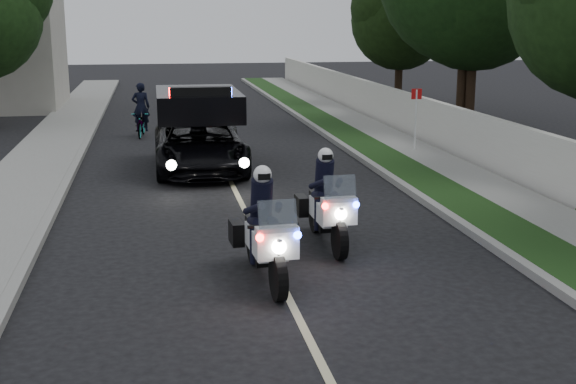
# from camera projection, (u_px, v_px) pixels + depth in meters

# --- Properties ---
(ground) EXTENTS (120.00, 120.00, 0.00)m
(ground) POSITION_uv_depth(u_px,v_px,m) (286.00, 294.00, 11.58)
(ground) COLOR black
(ground) RESTS_ON ground
(curb_right) EXTENTS (0.20, 60.00, 0.15)m
(curb_right) POSITION_uv_depth(u_px,v_px,m) (366.00, 161.00, 21.86)
(curb_right) COLOR gray
(curb_right) RESTS_ON ground
(grass_verge) EXTENTS (1.20, 60.00, 0.16)m
(grass_verge) POSITION_uv_depth(u_px,v_px,m) (389.00, 160.00, 21.98)
(grass_verge) COLOR #193814
(grass_verge) RESTS_ON ground
(sidewalk_right) EXTENTS (1.40, 60.00, 0.16)m
(sidewalk_right) POSITION_uv_depth(u_px,v_px,m) (432.00, 159.00, 22.21)
(sidewalk_right) COLOR gray
(sidewalk_right) RESTS_ON ground
(property_wall) EXTENTS (0.22, 60.00, 1.50)m
(property_wall) POSITION_uv_depth(u_px,v_px,m) (465.00, 135.00, 22.23)
(property_wall) COLOR beige
(property_wall) RESTS_ON ground
(curb_left) EXTENTS (0.20, 60.00, 0.15)m
(curb_left) POSITION_uv_depth(u_px,v_px,m) (73.00, 171.00, 20.45)
(curb_left) COLOR gray
(curb_left) RESTS_ON ground
(sidewalk_left) EXTENTS (2.00, 60.00, 0.16)m
(sidewalk_left) POSITION_uv_depth(u_px,v_px,m) (30.00, 172.00, 20.26)
(sidewalk_left) COLOR gray
(sidewalk_left) RESTS_ON ground
(lane_marking) EXTENTS (0.12, 50.00, 0.01)m
(lane_marking) POSITION_uv_depth(u_px,v_px,m) (224.00, 168.00, 21.17)
(lane_marking) COLOR #BFB78C
(lane_marking) RESTS_ON ground
(police_moto_left) EXTENTS (0.91, 2.23, 1.86)m
(police_moto_left) POSITION_uv_depth(u_px,v_px,m) (265.00, 280.00, 12.18)
(police_moto_left) COLOR silver
(police_moto_left) RESTS_ON ground
(police_moto_right) EXTENTS (0.79, 2.14, 1.80)m
(police_moto_right) POSITION_uv_depth(u_px,v_px,m) (327.00, 244.00, 14.09)
(police_moto_right) COLOR white
(police_moto_right) RESTS_ON ground
(police_suv) EXTENTS (2.44, 5.24, 2.54)m
(police_suv) POSITION_uv_depth(u_px,v_px,m) (200.00, 170.00, 20.97)
(police_suv) COLOR black
(police_suv) RESTS_ON ground
(bicycle) EXTENTS (0.75, 1.73, 0.88)m
(bicycle) POSITION_uv_depth(u_px,v_px,m) (142.00, 137.00, 26.81)
(bicycle) COLOR black
(bicycle) RESTS_ON ground
(cyclist) EXTENTS (0.62, 0.41, 1.71)m
(cyclist) POSITION_uv_depth(u_px,v_px,m) (142.00, 137.00, 26.81)
(cyclist) COLOR black
(cyclist) RESTS_ON ground
(sign_post) EXTENTS (0.36, 0.36, 2.08)m
(sign_post) POSITION_uv_depth(u_px,v_px,m) (414.00, 154.00, 23.37)
(sign_post) COLOR #A6100B
(sign_post) RESTS_ON ground
(tree_right_c) EXTENTS (7.65, 7.65, 9.94)m
(tree_right_c) POSITION_uv_depth(u_px,v_px,m) (469.00, 127.00, 29.09)
(tree_right_c) COLOR #163310
(tree_right_c) RESTS_ON ground
(tree_right_d) EXTENTS (7.97, 7.97, 10.84)m
(tree_right_d) POSITION_uv_depth(u_px,v_px,m) (459.00, 127.00, 29.28)
(tree_right_d) COLOR #173712
(tree_right_d) RESTS_ON ground
(tree_right_e) EXTENTS (5.00, 5.00, 7.72)m
(tree_right_e) POSITION_uv_depth(u_px,v_px,m) (398.00, 105.00, 36.38)
(tree_right_e) COLOR black
(tree_right_e) RESTS_ON ground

